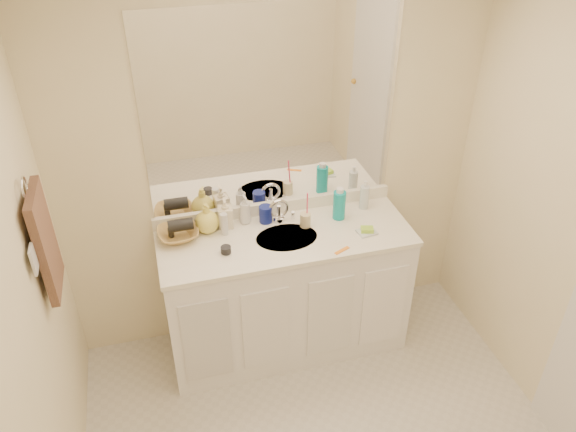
% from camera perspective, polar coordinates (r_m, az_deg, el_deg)
% --- Properties ---
extents(ceiling, '(2.60, 2.60, 0.02)m').
position_cam_1_polar(ceiling, '(1.80, 8.79, 19.71)').
color(ceiling, white).
rests_on(ceiling, wall_back).
extents(wall_back, '(2.60, 0.02, 2.40)m').
position_cam_1_polar(wall_back, '(3.40, -1.46, 5.03)').
color(wall_back, '#F5E7BF').
rests_on(wall_back, floor).
extents(wall_left, '(0.02, 2.60, 2.40)m').
position_cam_1_polar(wall_left, '(2.35, -25.84, -14.36)').
color(wall_left, '#F5E7BF').
rests_on(wall_left, floor).
extents(vanity_cabinet, '(1.50, 0.55, 0.85)m').
position_cam_1_polar(vanity_cabinet, '(3.63, -0.21, -7.85)').
color(vanity_cabinet, white).
rests_on(vanity_cabinet, floor).
extents(countertop, '(1.52, 0.57, 0.03)m').
position_cam_1_polar(countertop, '(3.35, -0.23, -2.19)').
color(countertop, white).
rests_on(countertop, vanity_cabinet).
extents(backsplash, '(1.52, 0.03, 0.08)m').
position_cam_1_polar(backsplash, '(3.53, -1.34, 0.91)').
color(backsplash, white).
rests_on(backsplash, countertop).
extents(sink_basin, '(0.37, 0.37, 0.02)m').
position_cam_1_polar(sink_basin, '(3.33, -0.14, -2.34)').
color(sink_basin, beige).
rests_on(sink_basin, countertop).
extents(faucet, '(0.02, 0.02, 0.11)m').
position_cam_1_polar(faucet, '(3.44, -0.93, 0.26)').
color(faucet, silver).
rests_on(faucet, countertop).
extents(mirror, '(1.48, 0.01, 1.20)m').
position_cam_1_polar(mirror, '(3.24, -1.53, 10.59)').
color(mirror, white).
rests_on(mirror, wall_back).
extents(blue_mug, '(0.09, 0.09, 0.11)m').
position_cam_1_polar(blue_mug, '(3.44, -2.29, 0.19)').
color(blue_mug, navy).
rests_on(blue_mug, countertop).
extents(tan_cup, '(0.07, 0.07, 0.09)m').
position_cam_1_polar(tan_cup, '(3.40, 1.78, -0.40)').
color(tan_cup, beige).
rests_on(tan_cup, countertop).
extents(toothbrush, '(0.02, 0.04, 0.18)m').
position_cam_1_polar(toothbrush, '(3.35, 1.97, 1.13)').
color(toothbrush, '#F3406A').
rests_on(toothbrush, tan_cup).
extents(mouthwash_bottle, '(0.09, 0.09, 0.18)m').
position_cam_1_polar(mouthwash_bottle, '(3.46, 5.22, 1.10)').
color(mouthwash_bottle, '#0E9DA8').
rests_on(mouthwash_bottle, countertop).
extents(clear_pump_bottle, '(0.07, 0.07, 0.16)m').
position_cam_1_polar(clear_pump_bottle, '(3.59, 7.75, 1.90)').
color(clear_pump_bottle, silver).
rests_on(clear_pump_bottle, countertop).
extents(soap_dish, '(0.12, 0.10, 0.01)m').
position_cam_1_polar(soap_dish, '(3.39, 8.01, -1.63)').
color(soap_dish, silver).
rests_on(soap_dish, countertop).
extents(green_soap, '(0.09, 0.07, 0.03)m').
position_cam_1_polar(green_soap, '(3.38, 8.03, -1.38)').
color(green_soap, '#9DD734').
rests_on(green_soap, soap_dish).
extents(orange_comb, '(0.10, 0.06, 0.00)m').
position_cam_1_polar(orange_comb, '(3.23, 5.50, -3.50)').
color(orange_comb, orange).
rests_on(orange_comb, countertop).
extents(dark_jar, '(0.07, 0.07, 0.04)m').
position_cam_1_polar(dark_jar, '(3.21, -6.33, -3.43)').
color(dark_jar, black).
rests_on(dark_jar, countertop).
extents(extra_white_bottle, '(0.05, 0.05, 0.14)m').
position_cam_1_polar(extra_white_bottle, '(3.34, -6.50, -0.81)').
color(extra_white_bottle, silver).
rests_on(extra_white_bottle, countertop).
extents(soap_bottle_white, '(0.08, 0.08, 0.19)m').
position_cam_1_polar(soap_bottle_white, '(3.42, -4.39, 0.67)').
color(soap_bottle_white, silver).
rests_on(soap_bottle_white, countertop).
extents(soap_bottle_cream, '(0.10, 0.10, 0.19)m').
position_cam_1_polar(soap_bottle_cream, '(3.39, -6.39, 0.37)').
color(soap_bottle_cream, '#F7EACA').
rests_on(soap_bottle_cream, countertop).
extents(soap_bottle_yellow, '(0.19, 0.19, 0.19)m').
position_cam_1_polar(soap_bottle_yellow, '(3.37, -8.25, -0.18)').
color(soap_bottle_yellow, '#E9DB5A').
rests_on(soap_bottle_yellow, countertop).
extents(wicker_basket, '(0.26, 0.26, 0.06)m').
position_cam_1_polar(wicker_basket, '(3.37, -11.09, -1.81)').
color(wicker_basket, '#B28A47').
rests_on(wicker_basket, countertop).
extents(hair_dryer, '(0.15, 0.08, 0.07)m').
position_cam_1_polar(hair_dryer, '(3.33, -10.86, -0.91)').
color(hair_dryer, black).
rests_on(hair_dryer, wicker_basket).
extents(towel_ring, '(0.01, 0.11, 0.11)m').
position_cam_1_polar(towel_ring, '(2.75, -25.20, 2.59)').
color(towel_ring, silver).
rests_on(towel_ring, wall_left).
extents(hand_towel, '(0.04, 0.32, 0.55)m').
position_cam_1_polar(hand_towel, '(2.90, -23.43, -2.43)').
color(hand_towel, '#442E24').
rests_on(hand_towel, towel_ring).
extents(switch_plate, '(0.01, 0.08, 0.13)m').
position_cam_1_polar(switch_plate, '(2.71, -24.43, -4.03)').
color(switch_plate, silver).
rests_on(switch_plate, wall_left).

